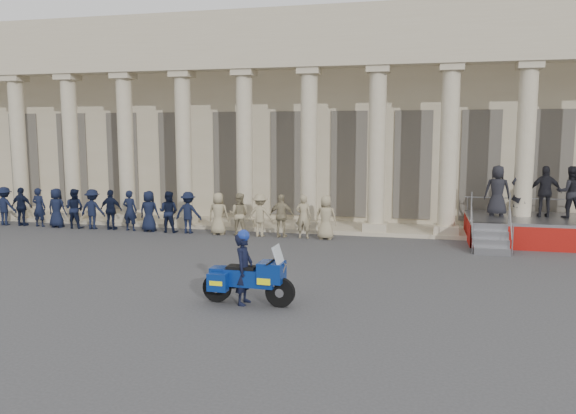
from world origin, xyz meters
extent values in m
plane|color=#3A3A3C|center=(0.00, 0.00, 0.00)|extent=(90.00, 90.00, 0.00)
cube|color=tan|center=(0.00, 15.00, 4.50)|extent=(40.00, 10.00, 9.00)
cube|color=tan|center=(0.00, 8.80, 0.07)|extent=(40.00, 2.60, 0.15)
cube|color=tan|center=(0.00, 8.00, 6.79)|extent=(35.80, 1.00, 1.00)
cube|color=tan|center=(0.00, 8.00, 7.89)|extent=(35.80, 1.00, 1.20)
cube|color=tan|center=(-11.70, 8.00, 0.30)|extent=(0.90, 0.90, 0.30)
cylinder|color=tan|center=(-11.70, 8.00, 3.25)|extent=(0.64, 0.64, 5.60)
cube|color=tan|center=(-11.70, 8.00, 6.17)|extent=(0.85, 0.85, 0.24)
cube|color=tan|center=(-9.10, 8.00, 0.30)|extent=(0.90, 0.90, 0.30)
cylinder|color=tan|center=(-9.10, 8.00, 3.25)|extent=(0.64, 0.64, 5.60)
cube|color=tan|center=(-9.10, 8.00, 6.17)|extent=(0.85, 0.85, 0.24)
cube|color=tan|center=(-6.50, 8.00, 0.30)|extent=(0.90, 0.90, 0.30)
cylinder|color=tan|center=(-6.50, 8.00, 3.25)|extent=(0.64, 0.64, 5.60)
cube|color=tan|center=(-6.50, 8.00, 6.17)|extent=(0.85, 0.85, 0.24)
cube|color=tan|center=(-3.90, 8.00, 0.30)|extent=(0.90, 0.90, 0.30)
cylinder|color=tan|center=(-3.90, 8.00, 3.25)|extent=(0.64, 0.64, 5.60)
cube|color=tan|center=(-3.90, 8.00, 6.17)|extent=(0.85, 0.85, 0.24)
cube|color=tan|center=(-1.30, 8.00, 0.30)|extent=(0.90, 0.90, 0.30)
cylinder|color=tan|center=(-1.30, 8.00, 3.25)|extent=(0.64, 0.64, 5.60)
cube|color=tan|center=(-1.30, 8.00, 6.17)|extent=(0.85, 0.85, 0.24)
cube|color=tan|center=(1.30, 8.00, 0.30)|extent=(0.90, 0.90, 0.30)
cylinder|color=tan|center=(1.30, 8.00, 3.25)|extent=(0.64, 0.64, 5.60)
cube|color=tan|center=(1.30, 8.00, 6.17)|extent=(0.85, 0.85, 0.24)
cube|color=tan|center=(3.90, 8.00, 0.30)|extent=(0.90, 0.90, 0.30)
cylinder|color=tan|center=(3.90, 8.00, 3.25)|extent=(0.64, 0.64, 5.60)
cube|color=tan|center=(3.90, 8.00, 6.17)|extent=(0.85, 0.85, 0.24)
cube|color=tan|center=(6.50, 8.00, 0.30)|extent=(0.90, 0.90, 0.30)
cylinder|color=tan|center=(6.50, 8.00, 3.25)|extent=(0.64, 0.64, 5.60)
cube|color=tan|center=(6.50, 8.00, 6.17)|extent=(0.85, 0.85, 0.24)
cube|color=tan|center=(9.10, 8.00, 0.30)|extent=(0.90, 0.90, 0.30)
cylinder|color=tan|center=(9.10, 8.00, 3.25)|extent=(0.64, 0.64, 5.60)
cube|color=tan|center=(9.10, 8.00, 6.17)|extent=(0.85, 0.85, 0.24)
cube|color=black|center=(-13.00, 10.02, 2.55)|extent=(1.30, 0.12, 4.20)
cube|color=black|center=(-10.40, 10.02, 2.55)|extent=(1.30, 0.12, 4.20)
cube|color=black|center=(-7.80, 10.02, 2.55)|extent=(1.30, 0.12, 4.20)
cube|color=black|center=(-5.20, 10.02, 2.55)|extent=(1.30, 0.12, 4.20)
cube|color=black|center=(-2.60, 10.02, 2.55)|extent=(1.30, 0.12, 4.20)
cube|color=black|center=(0.00, 10.02, 2.55)|extent=(1.30, 0.12, 4.20)
cube|color=black|center=(2.60, 10.02, 2.55)|extent=(1.30, 0.12, 4.20)
cube|color=black|center=(5.20, 10.02, 2.55)|extent=(1.30, 0.12, 4.20)
cube|color=black|center=(7.80, 10.02, 2.55)|extent=(1.30, 0.12, 4.20)
cube|color=black|center=(10.40, 10.02, 2.55)|extent=(1.30, 0.12, 4.20)
imported|color=black|center=(-11.41, 6.57, 0.80)|extent=(1.04, 0.60, 1.61)
imported|color=black|center=(-10.58, 6.57, 0.80)|extent=(0.94, 0.39, 1.61)
imported|color=black|center=(-9.76, 6.57, 0.80)|extent=(0.59, 0.39, 1.61)
imported|color=black|center=(-8.93, 6.57, 0.80)|extent=(0.79, 0.51, 1.61)
imported|color=black|center=(-8.10, 6.57, 0.80)|extent=(0.78, 0.61, 1.61)
imported|color=black|center=(-7.27, 6.57, 0.80)|extent=(1.04, 0.60, 1.61)
imported|color=black|center=(-6.45, 6.57, 0.80)|extent=(0.94, 0.39, 1.61)
imported|color=black|center=(-5.62, 6.57, 0.80)|extent=(0.59, 0.39, 1.61)
imported|color=black|center=(-4.79, 6.57, 0.80)|extent=(0.79, 0.51, 1.61)
imported|color=black|center=(-3.96, 6.57, 0.80)|extent=(0.78, 0.61, 1.61)
imported|color=black|center=(-3.14, 6.57, 0.80)|extent=(1.04, 0.60, 1.61)
imported|color=gray|center=(-1.91, 6.57, 0.80)|extent=(0.79, 0.51, 1.61)
imported|color=gray|center=(-1.08, 6.57, 0.80)|extent=(0.78, 0.61, 1.61)
imported|color=gray|center=(-0.25, 6.57, 0.80)|extent=(1.04, 0.60, 1.61)
imported|color=gray|center=(0.57, 6.57, 0.80)|extent=(0.94, 0.39, 1.61)
imported|color=gray|center=(1.40, 6.57, 0.80)|extent=(0.59, 0.39, 1.61)
imported|color=gray|center=(2.23, 6.57, 0.80)|extent=(0.79, 0.51, 1.61)
cube|color=gray|center=(9.43, 7.69, 0.84)|extent=(4.42, 3.15, 0.10)
cube|color=maroon|center=(9.43, 6.13, 0.40)|extent=(4.42, 0.04, 0.79)
cube|color=maroon|center=(7.24, 7.69, 0.40)|extent=(0.04, 3.15, 0.79)
cube|color=gray|center=(7.82, 5.21, 0.11)|extent=(1.10, 0.28, 0.22)
cube|color=gray|center=(7.82, 5.49, 0.34)|extent=(1.10, 0.28, 0.22)
cube|color=gray|center=(7.82, 5.77, 0.56)|extent=(1.10, 0.28, 0.22)
cube|color=gray|center=(7.82, 6.05, 0.78)|extent=(1.10, 0.28, 0.22)
cylinder|color=gray|center=(9.43, 9.22, 1.39)|extent=(4.42, 0.04, 0.04)
imported|color=black|center=(8.23, 7.89, 1.80)|extent=(0.89, 0.58, 1.81)
imported|color=black|center=(9.03, 7.89, 1.80)|extent=(0.66, 0.43, 1.81)
imported|color=black|center=(9.83, 7.89, 1.80)|extent=(1.06, 0.44, 1.81)
imported|color=black|center=(10.63, 7.89, 1.80)|extent=(0.88, 0.69, 1.81)
cylinder|color=black|center=(2.60, -1.58, 0.33)|extent=(0.67, 0.16, 0.66)
cylinder|color=black|center=(1.09, -1.54, 0.33)|extent=(0.67, 0.16, 0.66)
cube|color=navy|center=(1.89, -1.56, 0.62)|extent=(1.17, 0.46, 0.38)
cube|color=navy|center=(2.40, -1.58, 0.78)|extent=(0.57, 0.54, 0.45)
cube|color=silver|center=(2.40, -1.58, 0.55)|extent=(0.23, 0.31, 0.12)
cube|color=#B2BFCC|center=(2.57, -1.58, 1.13)|extent=(0.22, 0.47, 0.54)
cube|color=black|center=(1.69, -1.56, 0.82)|extent=(0.66, 0.36, 0.10)
cube|color=navy|center=(1.14, -1.54, 0.70)|extent=(0.36, 0.35, 0.22)
cube|color=navy|center=(1.23, -1.86, 0.55)|extent=(0.46, 0.24, 0.40)
cube|color=#FBFB0D|center=(1.23, -1.86, 0.55)|extent=(0.31, 0.25, 0.10)
cube|color=navy|center=(1.25, -1.22, 0.55)|extent=(0.46, 0.24, 0.40)
cube|color=#FBFB0D|center=(1.25, -1.22, 0.55)|extent=(0.31, 0.25, 0.10)
cylinder|color=silver|center=(1.40, -1.31, 0.30)|extent=(0.61, 0.12, 0.10)
cylinder|color=black|center=(2.40, -1.58, 1.03)|extent=(0.06, 0.70, 0.04)
imported|color=black|center=(1.74, -1.56, 0.81)|extent=(0.41, 0.60, 1.62)
sphere|color=navy|center=(1.74, -1.56, 1.57)|extent=(0.28, 0.28, 0.28)
camera|label=1|loc=(5.59, -13.32, 3.86)|focal=35.00mm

